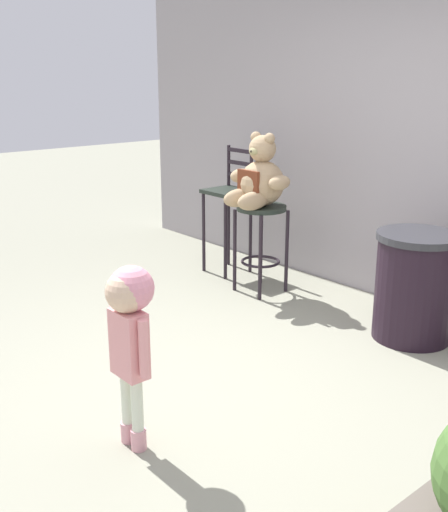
{
  "coord_description": "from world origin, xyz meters",
  "views": [
    {
      "loc": [
        2.64,
        -2.24,
        1.87
      ],
      "look_at": [
        -0.44,
        0.44,
        0.66
      ],
      "focal_mm": 43.69,
      "sensor_mm": 36.0,
      "label": 1
    }
  ],
  "objects_px": {
    "bar_stool_with_teddy": "(261,230)",
    "trash_bin": "(415,286)",
    "teddy_bear": "(259,180)",
    "bar_chair_empty": "(229,201)",
    "child_walking": "(130,319)"
  },
  "relations": [
    {
      "from": "bar_chair_empty",
      "to": "teddy_bear",
      "type": "bearing_deg",
      "value": -18.43
    },
    {
      "from": "child_walking",
      "to": "bar_chair_empty",
      "type": "distance_m",
      "value": 2.99
    },
    {
      "from": "teddy_bear",
      "to": "trash_bin",
      "type": "distance_m",
      "value": 1.57
    },
    {
      "from": "child_walking",
      "to": "bar_chair_empty",
      "type": "bearing_deg",
      "value": 90.73
    },
    {
      "from": "bar_stool_with_teddy",
      "to": "child_walking",
      "type": "height_order",
      "value": "child_walking"
    },
    {
      "from": "child_walking",
      "to": "trash_bin",
      "type": "height_order",
      "value": "child_walking"
    },
    {
      "from": "teddy_bear",
      "to": "child_walking",
      "type": "xyz_separation_m",
      "value": [
        1.28,
        -2.11,
        -0.29
      ]
    },
    {
      "from": "bar_stool_with_teddy",
      "to": "trash_bin",
      "type": "bearing_deg",
      "value": 5.03
    },
    {
      "from": "bar_stool_with_teddy",
      "to": "child_walking",
      "type": "bearing_deg",
      "value": -59.25
    },
    {
      "from": "bar_stool_with_teddy",
      "to": "teddy_bear",
      "type": "bearing_deg",
      "value": -90.0
    },
    {
      "from": "bar_stool_with_teddy",
      "to": "trash_bin",
      "type": "relative_size",
      "value": 0.98
    },
    {
      "from": "child_walking",
      "to": "teddy_bear",
      "type": "bearing_deg",
      "value": 82.67
    },
    {
      "from": "teddy_bear",
      "to": "bar_chair_empty",
      "type": "distance_m",
      "value": 0.71
    },
    {
      "from": "bar_stool_with_teddy",
      "to": "trash_bin",
      "type": "height_order",
      "value": "trash_bin"
    },
    {
      "from": "child_walking",
      "to": "trash_bin",
      "type": "bearing_deg",
      "value": 47.28
    }
  ]
}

